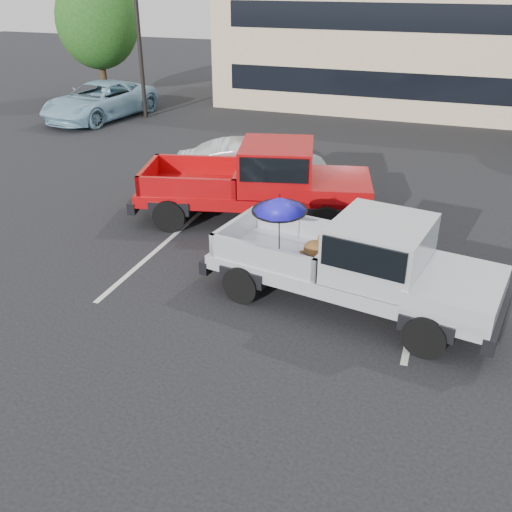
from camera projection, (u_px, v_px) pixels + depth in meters
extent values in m
plane|color=black|center=(246.00, 317.00, 10.83)|extent=(90.00, 90.00, 0.00)
cube|color=silver|center=(156.00, 251.00, 13.41)|extent=(0.12, 5.00, 0.01)
cube|color=silver|center=(418.00, 294.00, 11.62)|extent=(0.12, 5.00, 0.01)
cube|color=tan|center=(442.00, 40.00, 26.58)|extent=(20.00, 8.00, 6.00)
cube|color=black|center=(431.00, 88.00, 23.90)|extent=(18.00, 0.08, 1.10)
cube|color=black|center=(441.00, 18.00, 22.69)|extent=(18.00, 0.08, 1.10)
cylinder|color=black|center=(140.00, 47.00, 24.26)|extent=(0.18, 0.18, 6.00)
cylinder|color=#332114|center=(103.00, 74.00, 28.78)|extent=(0.32, 0.32, 2.42)
ellipsoid|color=#174914|center=(97.00, 20.00, 27.65)|extent=(3.96, 3.96, 4.55)
cylinder|color=black|center=(242.00, 284.00, 11.21)|extent=(0.80, 0.41, 0.76)
cylinder|color=black|center=(285.00, 249.00, 12.64)|extent=(0.80, 0.41, 0.76)
cylinder|color=black|center=(425.00, 336.00, 9.62)|extent=(0.80, 0.41, 0.76)
cylinder|color=black|center=(450.00, 288.00, 11.05)|extent=(0.80, 0.41, 0.76)
cube|color=silver|center=(349.00, 274.00, 10.98)|extent=(5.64, 2.83, 0.28)
cube|color=silver|center=(457.00, 290.00, 10.00)|extent=(1.81, 2.15, 0.46)
cube|color=black|center=(498.00, 320.00, 9.84)|extent=(0.54, 1.96, 0.30)
cube|color=black|center=(228.00, 251.00, 12.27)|extent=(0.52, 1.96, 0.28)
cube|color=silver|center=(380.00, 248.00, 10.43)|extent=(1.95, 2.10, 1.05)
cube|color=black|center=(381.00, 238.00, 10.34)|extent=(1.82, 2.17, 0.55)
cube|color=black|center=(282.00, 254.00, 11.59)|extent=(2.59, 2.21, 0.10)
cube|color=silver|center=(301.00, 226.00, 12.13)|extent=(2.28, 0.50, 0.50)
cube|color=silver|center=(261.00, 258.00, 10.78)|extent=(2.28, 0.50, 0.50)
cube|color=silver|center=(236.00, 230.00, 11.94)|extent=(0.42, 1.83, 0.50)
cube|color=silver|center=(333.00, 253.00, 10.97)|extent=(0.42, 1.83, 0.50)
ellipsoid|color=brown|center=(316.00, 249.00, 11.31)|extent=(0.59, 0.52, 0.35)
cylinder|color=brown|center=(328.00, 256.00, 11.13)|extent=(0.08, 0.08, 0.26)
cylinder|color=brown|center=(331.00, 252.00, 11.27)|extent=(0.08, 0.08, 0.26)
ellipsoid|color=brown|center=(326.00, 241.00, 11.13)|extent=(0.38, 0.35, 0.47)
cylinder|color=red|center=(327.00, 234.00, 11.05)|extent=(0.23, 0.23, 0.04)
sphere|color=brown|center=(331.00, 230.00, 10.97)|extent=(0.25, 0.25, 0.25)
cone|color=black|center=(338.00, 232.00, 10.92)|extent=(0.19, 0.15, 0.12)
cone|color=black|center=(329.00, 224.00, 10.87)|extent=(0.09, 0.09, 0.13)
cone|color=black|center=(332.00, 222.00, 10.97)|extent=(0.09, 0.09, 0.13)
cylinder|color=brown|center=(307.00, 252.00, 11.44)|extent=(0.31, 0.05, 0.11)
cylinder|color=black|center=(279.00, 230.00, 11.28)|extent=(0.02, 0.10, 1.05)
cone|color=#1E17C9|center=(280.00, 204.00, 11.04)|extent=(1.10, 1.12, 0.36)
cylinder|color=black|center=(280.00, 196.00, 10.97)|extent=(0.02, 0.02, 0.10)
cylinder|color=black|center=(280.00, 210.00, 11.10)|extent=(1.10, 1.10, 0.09)
cylinder|color=black|center=(170.00, 215.00, 14.27)|extent=(0.87, 0.49, 0.82)
cylinder|color=black|center=(187.00, 188.00, 16.04)|extent=(0.87, 0.49, 0.82)
cylinder|color=black|center=(326.00, 222.00, 13.91)|extent=(0.87, 0.49, 0.82)
cylinder|color=black|center=(326.00, 193.00, 15.68)|extent=(0.87, 0.49, 0.82)
cube|color=#AB090C|center=(253.00, 193.00, 14.83)|extent=(6.17, 3.39, 0.30)
cube|color=#AB090C|center=(338.00, 187.00, 14.53)|extent=(2.07, 2.40, 0.50)
cube|color=black|center=(369.00, 204.00, 14.64)|extent=(0.71, 2.12, 0.33)
cube|color=black|center=(142.00, 195.00, 15.19)|extent=(0.69, 2.11, 0.30)
cube|color=#AB090C|center=(277.00, 166.00, 14.44)|extent=(2.20, 2.36, 1.14)
cube|color=black|center=(277.00, 158.00, 14.35)|extent=(2.07, 2.42, 0.60)
cube|color=black|center=(194.00, 188.00, 14.95)|extent=(2.89, 2.52, 0.11)
cube|color=#AB090C|center=(200.00, 165.00, 15.64)|extent=(2.45, 0.69, 0.54)
cube|color=#AB090C|center=(186.00, 189.00, 13.96)|extent=(2.45, 0.69, 0.54)
cube|color=#AB090C|center=(149.00, 175.00, 14.91)|extent=(0.57, 1.96, 0.54)
cube|color=#AB090C|center=(239.00, 178.00, 14.69)|extent=(0.57, 1.96, 0.54)
imported|color=#AAADB1|center=(253.00, 168.00, 16.63)|extent=(4.78, 3.09, 1.49)
imported|color=#8BB8D0|center=(100.00, 101.00, 25.06)|extent=(3.41, 5.92, 1.56)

